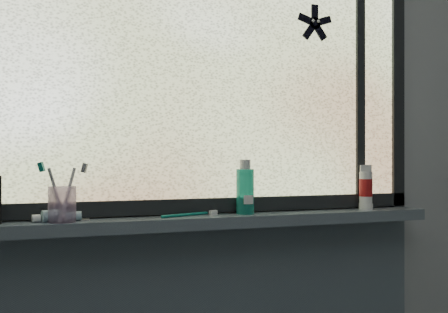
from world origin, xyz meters
TOP-DOWN VIEW (x-y plane):
  - wall_back at (0.00, 1.30)m, footprint 3.00×0.01m
  - windowsill at (0.00, 1.23)m, footprint 1.62×0.14m
  - window_pane at (0.00, 1.28)m, footprint 1.50×0.01m
  - frame_bottom at (0.00, 1.28)m, footprint 1.60×0.03m
  - frame_right at (0.78, 1.28)m, footprint 0.05×0.03m
  - frame_mullion at (0.60, 1.28)m, footprint 0.03×0.03m
  - starfish_sticker at (0.40, 1.27)m, footprint 0.15×0.02m
  - toothpaste_tube at (-0.51, 1.23)m, footprint 0.21×0.08m
  - toothbrush_cup at (-0.50, 1.21)m, footprint 0.10×0.10m
  - toothbrush_lying at (-0.11, 1.24)m, footprint 0.22×0.10m
  - mouthwash_bottle at (0.11, 1.23)m, footprint 0.07×0.07m
  - cream_tube at (0.60, 1.23)m, footprint 0.05×0.05m

SIDE VIEW (x-z plane):
  - windowsill at x=0.00m, z-range 0.98..1.02m
  - toothbrush_lying at x=-0.11m, z-range 1.02..1.04m
  - toothpaste_tube at x=-0.51m, z-range 1.02..1.06m
  - frame_bottom at x=0.00m, z-range 1.02..1.07m
  - toothbrush_cup at x=-0.50m, z-range 1.02..1.13m
  - cream_tube at x=0.60m, z-range 1.05..1.17m
  - mouthwash_bottle at x=0.11m, z-range 1.04..1.19m
  - wall_back at x=0.00m, z-range 0.00..2.50m
  - frame_right at x=0.78m, z-range 0.98..2.08m
  - window_pane at x=0.00m, z-range 1.03..2.03m
  - frame_mullion at x=0.60m, z-range 1.03..2.03m
  - starfish_sticker at x=0.40m, z-range 1.65..1.79m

